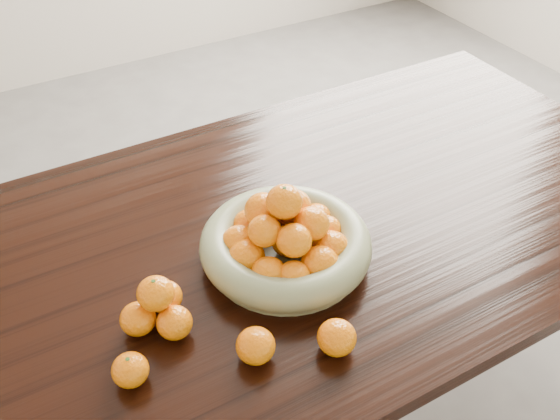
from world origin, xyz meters
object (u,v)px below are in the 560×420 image
dining_table (284,257)px  orange_pyramid (158,308)px  loose_orange_0 (130,370)px  fruit_bowl (286,241)px

dining_table → orange_pyramid: (-0.35, -0.12, 0.14)m
orange_pyramid → loose_orange_0: size_ratio=2.10×
dining_table → orange_pyramid: bearing=-160.4°
dining_table → fruit_bowl: fruit_bowl is taller
fruit_bowl → dining_table: bearing=62.3°
orange_pyramid → loose_orange_0: bearing=-133.1°
fruit_bowl → orange_pyramid: (-0.30, -0.04, -0.00)m
dining_table → loose_orange_0: (-0.44, -0.22, 0.12)m
orange_pyramid → dining_table: bearing=19.6°
fruit_bowl → loose_orange_0: 0.42m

